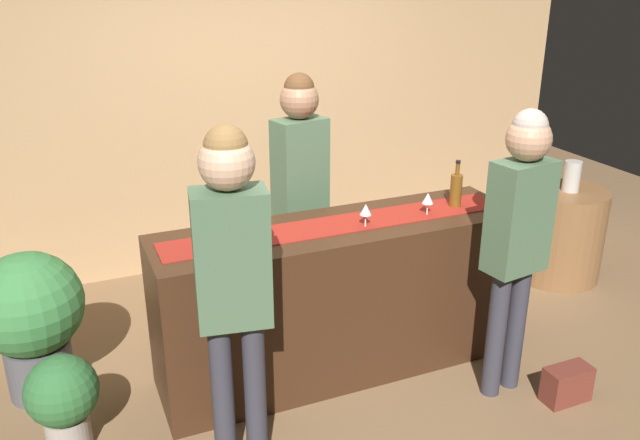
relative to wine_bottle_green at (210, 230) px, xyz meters
The scene contains 16 objects.
ground_plane 1.34m from the wine_bottle_green, ahead, with size 10.00×10.00×0.00m, color brown.
back_wall 2.14m from the wine_bottle_green, 68.08° to the left, with size 6.00×0.12×2.90m, color tan.
bar_counter 0.99m from the wine_bottle_green, ahead, with size 2.24×0.60×0.97m, color #3D2314.
counter_runner_cloth 0.80m from the wine_bottle_green, ahead, with size 2.13×0.28×0.01m, color maroon.
wine_bottle_green is the anchor object (origin of this frame).
wine_bottle_amber 1.58m from the wine_bottle_green, ahead, with size 0.07×0.07×0.30m.
wine_glass_near_customer 0.90m from the wine_bottle_green, ahead, with size 0.07×0.07×0.14m.
wine_glass_mid_counter 1.33m from the wine_bottle_green, ahead, with size 0.07×0.07×0.14m.
bartender 0.99m from the wine_bottle_green, 39.79° to the left, with size 0.38×0.27×1.77m.
customer_sipping 1.68m from the wine_bottle_green, 19.04° to the right, with size 0.36×0.25×1.71m.
customer_browsing 0.55m from the wine_bottle_green, 93.75° to the right, with size 0.37×0.25×1.78m.
round_side_table 3.10m from the wine_bottle_green, 10.37° to the left, with size 0.68×0.68×0.74m, color brown.
vase_on_side_table 3.04m from the wine_bottle_green, ahead, with size 0.13×0.13×0.24m, color #B7B2A8.
potted_plant_tall 1.22m from the wine_bottle_green, 152.30° to the left, with size 0.61×0.61×0.90m.
potted_plant_small 1.15m from the wine_bottle_green, behind, with size 0.37×0.37×0.55m.
handbag 2.25m from the wine_bottle_green, 23.13° to the right, with size 0.28×0.14×0.22m, color brown.
Camera 1 is at (-1.51, -3.24, 2.41)m, focal length 36.80 mm.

